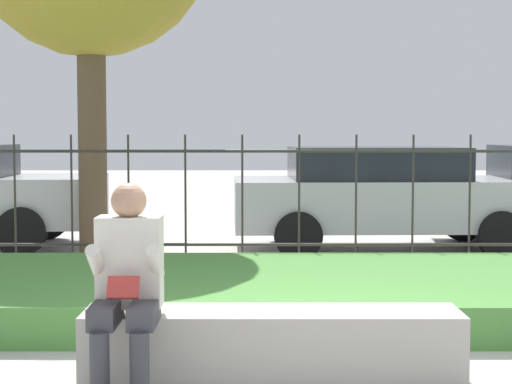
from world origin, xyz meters
name	(u,v)px	position (x,y,z in m)	size (l,w,h in m)	color
ground_plane	(336,380)	(0.00, 0.00, 0.00)	(60.00, 60.00, 0.00)	#B2AFA8
stone_bench	(275,349)	(-0.37, 0.00, 0.19)	(2.33, 0.49, 0.44)	#ADA89E
person_seated_reader	(131,281)	(-1.23, -0.28, 0.67)	(0.42, 0.73, 1.24)	black
grass_berm	(314,293)	(0.00, 2.09, 0.15)	(10.13, 2.77, 0.31)	#4C893D
iron_fence	(302,200)	(0.00, 4.16, 0.80)	(8.13, 0.03, 1.52)	#332D28
car_parked_center	(388,195)	(1.21, 5.98, 0.72)	(4.06, 2.02, 1.35)	#B7B7BC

